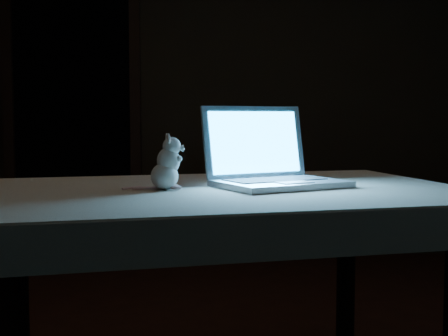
# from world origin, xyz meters

# --- Properties ---
(back_wall) EXTENTS (4.50, 0.04, 2.60)m
(back_wall) POSITION_xyz_m (0.00, 2.50, 1.30)
(back_wall) COLOR black
(back_wall) RESTS_ON ground
(doorway) EXTENTS (1.06, 0.36, 2.13)m
(doorway) POSITION_xyz_m (-1.10, 2.50, 1.06)
(doorway) COLOR black
(doorway) RESTS_ON back_wall
(table) EXTENTS (1.75, 1.36, 0.83)m
(table) POSITION_xyz_m (0.06, -0.38, 0.41)
(table) COLOR black
(table) RESTS_ON floor
(tablecloth) EXTENTS (1.93, 1.59, 0.12)m
(tablecloth) POSITION_xyz_m (0.03, -0.33, 0.78)
(tablecloth) COLOR beige
(tablecloth) RESTS_ON table
(laptop) EXTENTS (0.54, 0.52, 0.28)m
(laptop) POSITION_xyz_m (0.28, -0.32, 0.98)
(laptop) COLOR #BBBBC0
(laptop) RESTS_ON tablecloth
(plush_mouse) EXTENTS (0.18, 0.18, 0.18)m
(plush_mouse) POSITION_xyz_m (-0.11, -0.41, 0.93)
(plush_mouse) COLOR silver
(plush_mouse) RESTS_ON tablecloth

